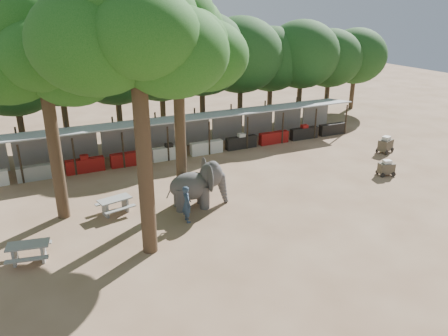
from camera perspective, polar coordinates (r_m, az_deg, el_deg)
name	(u,v)px	position (r m, az deg, el deg)	size (l,w,h in m)	color
ground	(291,241)	(20.30, 8.79, -9.41)	(100.00, 100.00, 0.00)	brown
vendor_stalls	(183,137)	(31.26, -5.37, 4.08)	(28.00, 2.99, 2.80)	#9FA2A6
yard_tree_left	(37,49)	(21.60, -23.28, 14.06)	(7.10, 6.90, 11.02)	#332316
yard_tree_center	(130,30)	(17.02, -12.13, 17.25)	(7.10, 6.90, 12.04)	#332316
yard_tree_back	(173,38)	(21.74, -6.72, 16.48)	(7.10, 6.90, 11.36)	#332316
backdrop_trees	(158,66)	(35.14, -8.65, 13.03)	(46.46, 5.95, 8.33)	#332316
elephant	(198,185)	(22.85, -3.38, -2.17)	(3.27, 2.45, 2.45)	#3D3A3A
handler	(187,204)	(21.41, -4.88, -4.71)	(0.68, 0.45, 1.88)	#26384C
picnic_table_near	(29,250)	(20.07, -24.16, -9.76)	(1.91, 1.78, 0.83)	gray
picnic_table_far	(115,204)	(22.99, -14.04, -4.54)	(1.91, 1.79, 0.82)	gray
cart_front	(386,168)	(28.99, 20.44, 0.02)	(1.15, 0.90, 1.00)	#3E362B
cart_back	(386,144)	(33.43, 20.35, 2.90)	(1.41, 1.15, 1.19)	#3E362B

